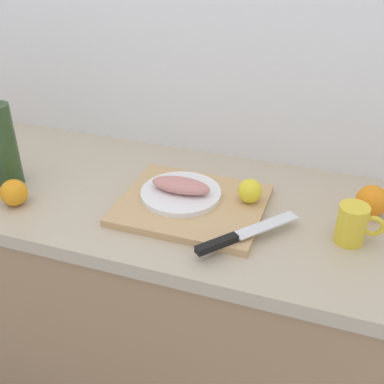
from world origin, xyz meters
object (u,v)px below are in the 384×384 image
Objects in this scene: chef_knife at (236,237)px; coffee_mug_1 at (353,224)px; fish_fillet at (181,185)px; cutting_board at (192,205)px; wine_bottle at (3,143)px; lemon_0 at (250,191)px; white_plate at (181,193)px.

chef_knife is 2.16× the size of coffee_mug_1.
cutting_board is at bearing -25.36° from fish_fillet.
coffee_mug_1 is (0.95, 0.04, -0.08)m from wine_bottle.
chef_knife is (0.15, -0.13, 0.02)m from cutting_board.
fish_fillet is 0.52m from wine_bottle.
wine_bottle reaches higher than lemon_0.
coffee_mug_1 reaches higher than lemon_0.
lemon_0 is at bearing 8.27° from wine_bottle.
coffee_mug_1 is at bearing -1.85° from cutting_board.
chef_knife is at bearing -87.35° from lemon_0.
coffee_mug_1 reaches higher than chef_knife.
fish_fillet is at bearing -169.67° from lemon_0.
fish_fillet is (-0.04, 0.02, 0.04)m from cutting_board.
cutting_board is 1.16× the size of wine_bottle.
lemon_0 is 0.27m from coffee_mug_1.
fish_fillet reaches higher than cutting_board.
chef_knife is at bearing -156.48° from coffee_mug_1.
wine_bottle is at bearing -172.48° from fish_fillet.
white_plate reaches higher than cutting_board.
cutting_board is 0.06m from fish_fillet.
white_plate is 0.24m from chef_knife.
fish_fillet is at bearing -90.00° from white_plate.
cutting_board is 3.43× the size of coffee_mug_1.
lemon_0 is 0.70m from wine_bottle.
white_plate is 0.03m from fish_fillet.
cutting_board is 2.32× the size of fish_fillet.
chef_knife is (0.19, -0.14, -0.02)m from fish_fillet.
lemon_0 is 0.20× the size of wine_bottle.
cutting_board is at bearing 178.15° from coffee_mug_1.
wine_bottle is (-0.51, -0.07, 0.08)m from fish_fillet.
cutting_board is at bearing 5.11° from wine_bottle.
fish_fillet is 2.56× the size of lemon_0.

